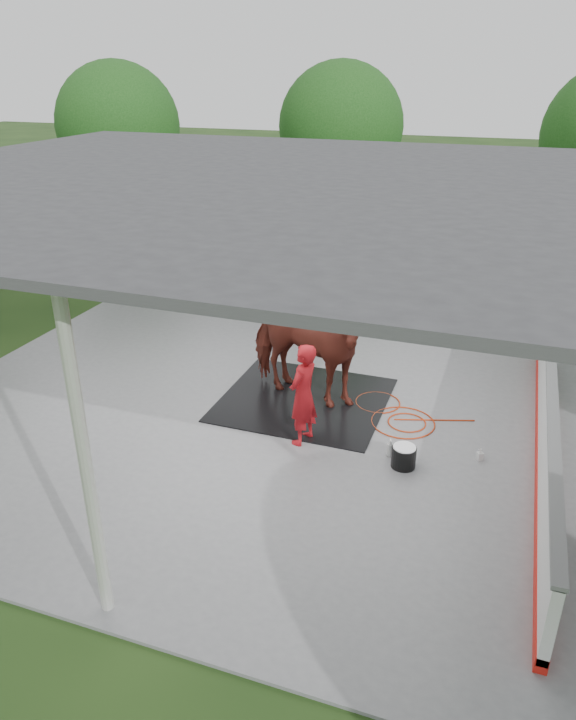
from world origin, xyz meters
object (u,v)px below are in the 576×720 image
(handler, at_px, (303,395))
(wash_bucket, at_px, (404,456))
(horse, at_px, (305,346))
(dasher_board, at_px, (546,432))

(handler, height_order, wash_bucket, handler)
(horse, bearing_deg, handler, -148.40)
(horse, height_order, handler, horse)
(dasher_board, relative_size, handler, 4.70)
(dasher_board, distance_m, wash_bucket, 2.16)
(horse, xyz_separation_m, handler, (0.41, -1.33, -0.23))
(horse, bearing_deg, wash_bucket, -111.41)
(dasher_board, height_order, horse, horse)
(dasher_board, bearing_deg, handler, -170.14)
(dasher_board, height_order, wash_bucket, dasher_board)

